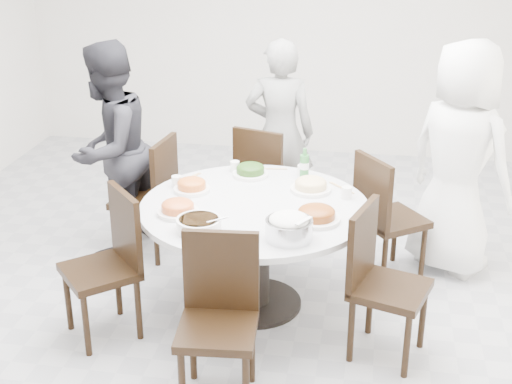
% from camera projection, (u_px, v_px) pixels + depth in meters
% --- Properties ---
extents(floor, '(6.00, 6.00, 0.01)m').
position_uv_depth(floor, '(260.00, 285.00, 5.17)').
color(floor, '#AFB0B4').
rests_on(floor, ground).
extents(wall_back, '(6.00, 0.01, 2.80)m').
position_uv_depth(wall_back, '(308.00, 22.00, 7.36)').
color(wall_back, silver).
rests_on(wall_back, ground).
extents(dining_table, '(1.50, 1.50, 0.75)m').
position_uv_depth(dining_table, '(255.00, 256.00, 4.78)').
color(dining_table, silver).
rests_on(dining_table, floor).
extents(chair_ne, '(0.59, 0.59, 0.95)m').
position_uv_depth(chair_ne, '(392.00, 217.00, 5.12)').
color(chair_ne, black).
rests_on(chair_ne, floor).
extents(chair_n, '(0.53, 0.53, 0.95)m').
position_uv_depth(chair_n, '(268.00, 180.00, 5.78)').
color(chair_n, black).
rests_on(chair_n, floor).
extents(chair_nw, '(0.47, 0.47, 0.95)m').
position_uv_depth(chair_nw, '(143.00, 197.00, 5.46)').
color(chair_nw, black).
rests_on(chair_nw, floor).
extents(chair_sw, '(0.59, 0.59, 0.95)m').
position_uv_depth(chair_sw, '(99.00, 268.00, 4.41)').
color(chair_sw, black).
rests_on(chair_sw, floor).
extents(chair_s, '(0.45, 0.45, 0.95)m').
position_uv_depth(chair_s, '(217.00, 326.00, 3.82)').
color(chair_s, black).
rests_on(chair_s, floor).
extents(chair_se, '(0.53, 0.53, 0.95)m').
position_uv_depth(chair_se, '(390.00, 286.00, 4.21)').
color(chair_se, black).
rests_on(chair_se, floor).
extents(diner_right, '(1.00, 0.96, 1.72)m').
position_uv_depth(diner_right, '(460.00, 159.00, 5.10)').
color(diner_right, white).
rests_on(diner_right, floor).
extents(diner_middle, '(0.59, 0.40, 1.58)m').
position_uv_depth(diner_middle, '(280.00, 133.00, 5.91)').
color(diner_middle, black).
rests_on(diner_middle, floor).
extents(diner_left, '(0.78, 0.92, 1.65)m').
position_uv_depth(diner_left, '(109.00, 150.00, 5.40)').
color(diner_left, black).
rests_on(diner_left, floor).
extents(dish_greens, '(0.26, 0.26, 0.07)m').
position_uv_depth(dish_greens, '(250.00, 172.00, 5.10)').
color(dish_greens, white).
rests_on(dish_greens, dining_table).
extents(dish_pale, '(0.28, 0.28, 0.07)m').
position_uv_depth(dish_pale, '(311.00, 186.00, 4.84)').
color(dish_pale, white).
rests_on(dish_pale, dining_table).
extents(dish_orange, '(0.25, 0.25, 0.07)m').
position_uv_depth(dish_orange, '(192.00, 187.00, 4.83)').
color(dish_orange, white).
rests_on(dish_orange, dining_table).
extents(dish_redbrown, '(0.30, 0.30, 0.07)m').
position_uv_depth(dish_redbrown, '(316.00, 215.00, 4.39)').
color(dish_redbrown, white).
rests_on(dish_redbrown, dining_table).
extents(dish_tofu, '(0.26, 0.26, 0.07)m').
position_uv_depth(dish_tofu, '(178.00, 209.00, 4.49)').
color(dish_tofu, white).
rests_on(dish_tofu, dining_table).
extents(rice_bowl, '(0.28, 0.28, 0.12)m').
position_uv_depth(rice_bowl, '(289.00, 229.00, 4.15)').
color(rice_bowl, silver).
rests_on(rice_bowl, dining_table).
extents(soup_bowl, '(0.27, 0.27, 0.08)m').
position_uv_depth(soup_bowl, '(199.00, 225.00, 4.25)').
color(soup_bowl, white).
rests_on(soup_bowl, dining_table).
extents(beverage_bottle, '(0.06, 0.06, 0.22)m').
position_uv_depth(beverage_bottle, '(304.00, 164.00, 5.02)').
color(beverage_bottle, '#2F7635').
rests_on(beverage_bottle, dining_table).
extents(tea_cups, '(0.07, 0.07, 0.08)m').
position_uv_depth(tea_cups, '(270.00, 168.00, 5.15)').
color(tea_cups, white).
rests_on(tea_cups, dining_table).
extents(chopsticks, '(0.24, 0.04, 0.01)m').
position_uv_depth(chopsticks, '(265.00, 170.00, 5.20)').
color(chopsticks, tan).
rests_on(chopsticks, dining_table).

